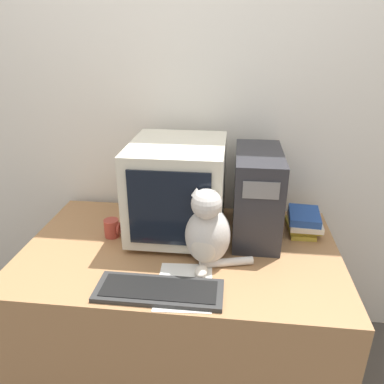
# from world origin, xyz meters

# --- Properties ---
(wall_back) EXTENTS (7.00, 0.05, 2.50)m
(wall_back) POSITION_xyz_m (0.00, 0.93, 1.25)
(wall_back) COLOR silver
(wall_back) RESTS_ON ground_plane
(desk) EXTENTS (1.41, 0.86, 0.74)m
(desk) POSITION_xyz_m (0.00, 0.43, 0.37)
(desk) COLOR #9E7047
(desk) RESTS_ON ground_plane
(crt_monitor) EXTENTS (0.42, 0.48, 0.44)m
(crt_monitor) POSITION_xyz_m (-0.03, 0.58, 0.97)
(crt_monitor) COLOR beige
(crt_monitor) RESTS_ON desk
(computer_tower) EXTENTS (0.21, 0.43, 0.41)m
(computer_tower) POSITION_xyz_m (0.33, 0.61, 0.95)
(computer_tower) COLOR #28282D
(computer_tower) RESTS_ON desk
(keyboard) EXTENTS (0.48, 0.17, 0.02)m
(keyboard) POSITION_xyz_m (-0.03, 0.11, 0.75)
(keyboard) COLOR #2D2D2D
(keyboard) RESTS_ON desk
(cat) EXTENTS (0.30, 0.26, 0.35)m
(cat) POSITION_xyz_m (0.13, 0.33, 0.89)
(cat) COLOR silver
(cat) RESTS_ON desk
(book_stack) EXTENTS (0.16, 0.21, 0.10)m
(book_stack) POSITION_xyz_m (0.57, 0.65, 0.80)
(book_stack) COLOR gold
(book_stack) RESTS_ON desk
(pen) EXTENTS (0.14, 0.02, 0.01)m
(pen) POSITION_xyz_m (-0.12, 0.19, 0.75)
(pen) COLOR maroon
(pen) RESTS_ON desk
(paper_sheet) EXTENTS (0.23, 0.31, 0.00)m
(paper_sheet) POSITION_xyz_m (0.06, 0.16, 0.74)
(paper_sheet) COLOR white
(paper_sheet) RESTS_ON desk
(mug) EXTENTS (0.08, 0.07, 0.09)m
(mug) POSITION_xyz_m (-0.33, 0.50, 0.79)
(mug) COLOR #9E382D
(mug) RESTS_ON desk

